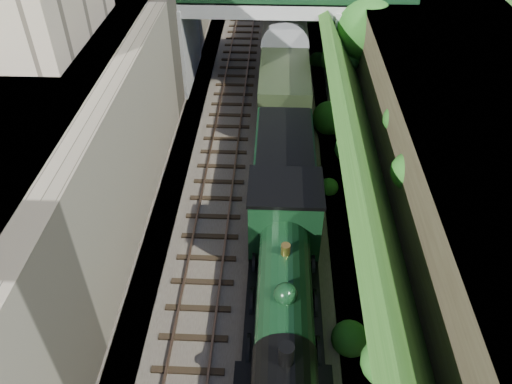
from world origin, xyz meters
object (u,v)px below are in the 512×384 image
road_bridge (281,22)px  locomotive (284,284)px  tender (284,167)px  tree (367,30)px

road_bridge → locomotive: size_ratio=1.56×
tender → tree: bearing=63.5°
tree → locomotive: bearing=-105.7°
road_bridge → tree: bearing=-28.4°
locomotive → road_bridge: bearing=90.8°
locomotive → tree: bearing=74.3°
road_bridge → tender: road_bridge is taller
locomotive → tender: bearing=90.0°
tree → locomotive: size_ratio=0.65×
road_bridge → tender: 12.37m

